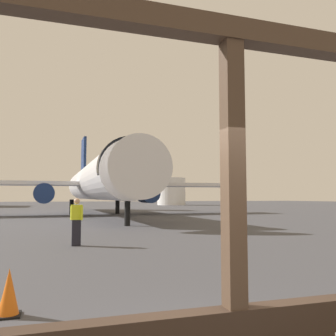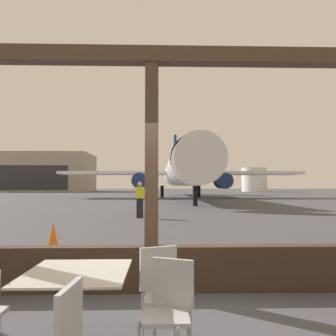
# 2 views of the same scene
# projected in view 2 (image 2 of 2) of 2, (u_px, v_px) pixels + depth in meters

# --- Properties ---
(ground_plane) EXTENTS (220.00, 220.00, 0.00)m
(ground_plane) POSITION_uv_depth(u_px,v_px,m) (159.00, 196.00, 44.54)
(ground_plane) COLOR #424247
(window_frame) EXTENTS (7.71, 0.24, 3.69)m
(window_frame) POSITION_uv_depth(u_px,v_px,m) (152.00, 203.00, 4.69)
(window_frame) COLOR #38281E
(window_frame) RESTS_ON ground
(dining_table) EXTENTS (0.92, 0.92, 0.78)m
(dining_table) POSITION_uv_depth(u_px,v_px,m) (77.00, 302.00, 2.85)
(dining_table) COLOR #ADA89E
(dining_table) RESTS_ON ground
(cafe_chair_window_left) EXTENTS (0.49, 0.49, 0.93)m
(cafe_chair_window_left) POSITION_uv_depth(u_px,v_px,m) (162.00, 286.00, 3.14)
(cafe_chair_window_left) COLOR #B2B2B7
(cafe_chair_window_left) RESTS_ON ground
(cafe_chair_aisle_left) EXTENTS (0.50, 0.50, 0.89)m
(cafe_chair_aisle_left) POSITION_uv_depth(u_px,v_px,m) (169.00, 303.00, 2.77)
(cafe_chair_aisle_left) COLOR #B2B2B7
(cafe_chair_aisle_left) RESTS_ON ground
(airplane) EXTENTS (30.14, 37.29, 10.33)m
(airplane) POSITION_uv_depth(u_px,v_px,m) (182.00, 171.00, 38.73)
(airplane) COLOR silver
(airplane) RESTS_ON ground
(ground_crew_worker) EXTENTS (0.43, 0.42, 1.74)m
(ground_crew_worker) POSITION_uv_depth(u_px,v_px,m) (140.00, 199.00, 15.15)
(ground_crew_worker) COLOR black
(ground_crew_worker) RESTS_ON ground
(traffic_cone) EXTENTS (0.36, 0.36, 0.71)m
(traffic_cone) POSITION_uv_depth(u_px,v_px,m) (53.00, 238.00, 7.25)
(traffic_cone) COLOR orange
(traffic_cone) RESTS_ON ground
(distant_hangar) EXTENTS (25.46, 15.00, 9.94)m
(distant_hangar) POSITION_uv_depth(u_px,v_px,m) (42.00, 173.00, 82.58)
(distant_hangar) COLOR #9E9384
(distant_hangar) RESTS_ON ground
(fuel_storage_tank) EXTENTS (6.35, 6.35, 6.10)m
(fuel_storage_tank) POSITION_uv_depth(u_px,v_px,m) (254.00, 180.00, 80.19)
(fuel_storage_tank) COLOR white
(fuel_storage_tank) RESTS_ON ground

